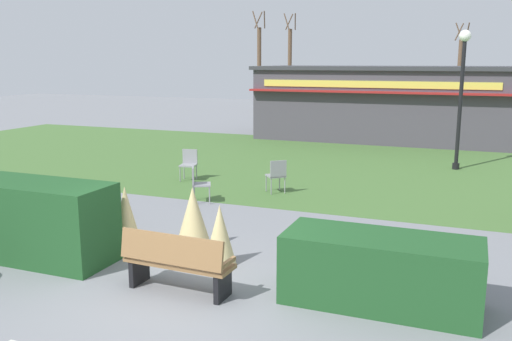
# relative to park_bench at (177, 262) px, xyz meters

# --- Properties ---
(ground_plane) EXTENTS (80.00, 80.00, 0.00)m
(ground_plane) POSITION_rel_park_bench_xyz_m (0.05, -0.15, -0.48)
(ground_plane) COLOR slate
(lawn_patch) EXTENTS (36.00, 12.00, 0.01)m
(lawn_patch) POSITION_rel_park_bench_xyz_m (0.05, 11.01, -0.48)
(lawn_patch) COLOR #446B33
(lawn_patch) RESTS_ON ground_plane
(park_bench) EXTENTS (1.72, 0.58, 0.95)m
(park_bench) POSITION_rel_park_bench_xyz_m (0.00, 0.00, 0.00)
(park_bench) COLOR olive
(park_bench) RESTS_ON ground_plane
(hedge_left) EXTENTS (2.68, 1.10, 1.37)m
(hedge_left) POSITION_rel_park_bench_xyz_m (-2.95, 0.38, 0.20)
(hedge_left) COLOR #1E4C23
(hedge_left) RESTS_ON ground_plane
(hedge_right) EXTENTS (2.73, 1.10, 1.00)m
(hedge_right) POSITION_rel_park_bench_xyz_m (2.88, 0.72, 0.02)
(hedge_right) COLOR #1E4C23
(hedge_right) RESTS_ON ground_plane
(ornamental_grass_behind_left) EXTENTS (0.68, 0.68, 1.16)m
(ornamental_grass_behind_left) POSITION_rel_park_bench_xyz_m (-0.72, 1.87, 0.10)
(ornamental_grass_behind_left) COLOR #D1BC7F
(ornamental_grass_behind_left) RESTS_ON ground_plane
(ornamental_grass_behind_right) EXTENTS (0.56, 0.56, 1.04)m
(ornamental_grass_behind_right) POSITION_rel_park_bench_xyz_m (0.09, 1.31, 0.04)
(ornamental_grass_behind_right) COLOR #D1BC7F
(ornamental_grass_behind_right) RESTS_ON ground_plane
(ornamental_grass_behind_center) EXTENTS (0.60, 0.60, 1.21)m
(ornamental_grass_behind_center) POSITION_rel_park_bench_xyz_m (-1.77, 1.27, 0.13)
(ornamental_grass_behind_center) COLOR #D1BC7F
(ornamental_grass_behind_center) RESTS_ON ground_plane
(lamppost_far) EXTENTS (0.36, 0.36, 4.36)m
(lamppost_far) POSITION_rel_park_bench_xyz_m (3.52, 11.70, 2.25)
(lamppost_far) COLOR black
(lamppost_far) RESTS_ON ground_plane
(food_kiosk) EXTENTS (10.84, 4.89, 3.20)m
(food_kiosk) POSITION_rel_park_bench_xyz_m (0.13, 17.99, 1.13)
(food_kiosk) COLOR #47424C
(food_kiosk) RESTS_ON ground_plane
(cafe_chair_west) EXTENTS (0.59, 0.59, 0.89)m
(cafe_chair_west) POSITION_rel_park_bench_xyz_m (-2.21, 4.90, 0.05)
(cafe_chair_west) COLOR gray
(cafe_chair_west) RESTS_ON ground_plane
(cafe_chair_east) EXTENTS (0.62, 0.62, 0.89)m
(cafe_chair_east) POSITION_rel_park_bench_xyz_m (-0.73, 6.51, 0.05)
(cafe_chair_east) COLOR gray
(cafe_chair_east) RESTS_ON ground_plane
(cafe_chair_center) EXTENTS (0.52, 0.52, 0.89)m
(cafe_chair_center) POSITION_rel_park_bench_xyz_m (-3.66, 7.12, 0.05)
(cafe_chair_center) COLOR gray
(cafe_chair_center) RESTS_ON ground_plane
(parked_car_west_slot) EXTENTS (4.27, 2.18, 1.20)m
(parked_car_west_slot) POSITION_rel_park_bench_xyz_m (-3.72, 24.64, 0.16)
(parked_car_west_slot) COLOR black
(parked_car_west_slot) RESTS_ON ground_plane
(tree_left_bg) EXTENTS (0.91, 0.96, 6.69)m
(tree_left_bg) POSITION_rel_park_bench_xyz_m (-9.88, 28.61, 2.50)
(tree_left_bg) COLOR brown
(tree_left_bg) RESTS_ON ground_plane
(tree_right_bg) EXTENTS (0.91, 0.96, 6.71)m
(tree_right_bg) POSITION_rel_park_bench_xyz_m (-8.56, 31.24, 2.51)
(tree_right_bg) COLOR brown
(tree_right_bg) RESTS_ON ground_plane
(tree_center_bg) EXTENTS (0.91, 0.96, 5.84)m
(tree_center_bg) POSITION_rel_park_bench_xyz_m (2.84, 32.04, 2.08)
(tree_center_bg) COLOR brown
(tree_center_bg) RESTS_ON ground_plane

